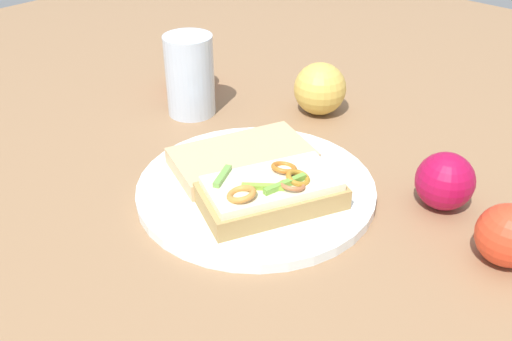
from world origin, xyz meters
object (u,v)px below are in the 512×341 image
(drinking_glass, at_px, (190,75))
(bread_slice_side, at_px, (242,158))
(apple_3, at_px, (508,235))
(plate, at_px, (256,188))
(apple_1, at_px, (320,89))
(apple_0, at_px, (190,68))
(sandwich, at_px, (272,192))
(apple_2, at_px, (445,181))

(drinking_glass, bearing_deg, bread_slice_side, 67.99)
(bread_slice_side, relative_size, apple_3, 2.62)
(plate, distance_m, apple_1, 0.25)
(apple_0, height_order, apple_3, apple_0)
(sandwich, relative_size, apple_3, 2.75)
(sandwich, bearing_deg, drinking_glass, -88.48)
(sandwich, distance_m, apple_3, 0.26)
(bread_slice_side, xyz_separation_m, apple_1, (-0.21, -0.04, 0.02))
(apple_0, xyz_separation_m, drinking_glass, (0.06, 0.07, 0.03))
(apple_1, height_order, drinking_glass, drinking_glass)
(sandwich, xyz_separation_m, apple_1, (-0.26, -0.13, 0.01))
(sandwich, xyz_separation_m, apple_2, (-0.16, 0.14, 0.00))
(apple_0, bearing_deg, apple_1, 109.01)
(apple_0, bearing_deg, drinking_glass, 49.66)
(apple_0, bearing_deg, plate, 62.59)
(bread_slice_side, bearing_deg, sandwich, 86.74)
(apple_3, bearing_deg, drinking_glass, -90.69)
(sandwich, bearing_deg, bread_slice_side, -90.17)
(bread_slice_side, height_order, apple_3, apple_3)
(apple_3, relative_size, drinking_glass, 0.54)
(apple_0, bearing_deg, apple_3, 83.32)
(sandwich, xyz_separation_m, drinking_glass, (-0.12, -0.28, 0.03))
(plate, bearing_deg, apple_2, 126.52)
(bread_slice_side, height_order, drinking_glass, drinking_glass)
(sandwich, bearing_deg, plate, -90.34)
(apple_1, bearing_deg, drinking_glass, -46.96)
(sandwich, bearing_deg, apple_0, -92.72)
(sandwich, distance_m, apple_0, 0.39)
(apple_2, relative_size, apple_3, 1.04)
(apple_2, relative_size, drinking_glass, 0.56)
(bread_slice_side, xyz_separation_m, apple_0, (-0.14, -0.26, 0.01))
(plate, relative_size, bread_slice_side, 1.68)
(bread_slice_side, bearing_deg, apple_1, -148.68)
(apple_1, bearing_deg, apple_3, 68.21)
(drinking_glass, bearing_deg, apple_2, 95.62)
(apple_0, relative_size, apple_3, 1.09)
(sandwich, relative_size, apple_2, 2.64)
(plate, height_order, apple_2, apple_2)
(sandwich, relative_size, apple_0, 2.52)
(apple_2, height_order, drinking_glass, drinking_glass)
(apple_0, height_order, apple_2, apple_0)
(bread_slice_side, xyz_separation_m, apple_3, (-0.07, 0.33, 0.01))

